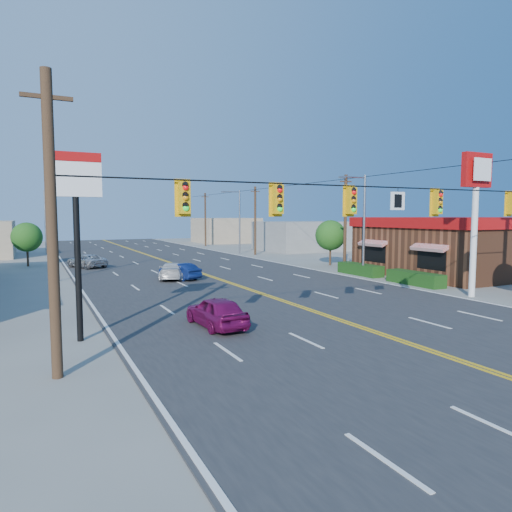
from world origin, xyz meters
name	(u,v)px	position (x,y,z in m)	size (l,w,h in m)	color
ground	(372,332)	(0.00, 0.00, 0.00)	(160.00, 160.00, 0.00)	gray
road	(207,275)	(0.00, 20.00, 0.03)	(20.00, 120.00, 0.06)	#2D2D30
signal_span	(372,214)	(-0.12, 0.00, 4.89)	(24.32, 0.34, 9.00)	#47301E
kfc	(463,245)	(19.90, 12.00, 2.38)	(16.30, 12.40, 4.70)	brown
kfc_pylon	(476,195)	(11.00, 4.00, 6.04)	(2.20, 0.36, 8.50)	white
pizza_hut_sign	(76,207)	(-11.00, 4.00, 5.18)	(1.90, 0.30, 6.85)	black
streetlight_se	(362,220)	(10.79, 14.00, 4.51)	(2.55, 0.25, 8.00)	gray
streetlight_ne	(238,218)	(10.79, 38.00, 4.51)	(2.55, 0.25, 8.00)	gray
streetlight_sw	(58,220)	(-10.79, 22.00, 4.51)	(2.55, 0.25, 8.00)	gray
streetlight_nw	(47,218)	(-10.79, 48.00, 4.51)	(2.55, 0.25, 8.00)	gray
utility_pole_near	(345,223)	(12.20, 18.00, 4.20)	(0.28, 0.28, 8.40)	#47301E
utility_pole_mid	(255,221)	(12.20, 36.00, 4.20)	(0.28, 0.28, 8.40)	#47301E
utility_pole_far	(205,220)	(12.20, 54.00, 4.20)	(0.28, 0.28, 8.40)	#47301E
tree_kfc_rear	(330,235)	(13.50, 22.00, 2.93)	(2.94, 2.94, 4.41)	#47301E
tree_west	(27,237)	(-13.00, 34.00, 2.79)	(2.80, 2.80, 4.20)	#47301E
bld_east_mid	(305,236)	(22.00, 40.00, 2.00)	(12.00, 10.00, 4.00)	gray
bld_east_far	(226,230)	(19.00, 62.00, 2.20)	(10.00, 10.00, 4.40)	tan
car_magenta	(216,313)	(-5.54, 3.55, 0.67)	(1.57, 3.91, 1.33)	#750D48
car_blue	(180,272)	(-2.65, 18.57, 0.61)	(1.29, 3.69, 1.22)	navy
car_white	(172,271)	(-3.12, 18.99, 0.63)	(1.75, 4.31, 1.25)	silver
car_silver	(86,262)	(-8.13, 29.94, 0.61)	(2.02, 4.39, 1.22)	#B0B1B6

